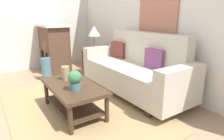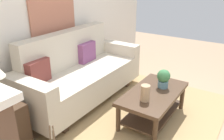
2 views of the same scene
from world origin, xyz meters
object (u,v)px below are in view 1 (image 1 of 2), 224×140
(table_lamp, at_px, (94,32))
(fireplace, at_px, (54,48))
(coffee_table, at_px, (73,92))
(side_table, at_px, (95,63))
(floor_vase, at_px, (46,69))
(potted_plant_tabletop, at_px, (75,80))
(tabletop_vase, at_px, (66,73))
(framed_painting, at_px, (157,11))
(couch, at_px, (135,70))
(throw_pillow_maroon, at_px, (119,50))
(throw_pillow_plum, at_px, (155,59))

(table_lamp, xyz_separation_m, fireplace, (-0.82, -0.68, -0.41))
(coffee_table, height_order, side_table, side_table)
(side_table, relative_size, floor_vase, 1.13)
(coffee_table, distance_m, potted_plant_tabletop, 0.32)
(coffee_table, xyz_separation_m, floor_vase, (-1.68, 0.08, -0.07))
(tabletop_vase, distance_m, framed_painting, 1.91)
(potted_plant_tabletop, distance_m, fireplace, 2.55)
(couch, bearing_deg, table_lamp, -177.93)
(throw_pillow_maroon, height_order, coffee_table, throw_pillow_maroon)
(coffee_table, xyz_separation_m, table_lamp, (-1.48, 1.16, 0.68))
(fireplace, bearing_deg, tabletop_vase, -13.25)
(coffee_table, height_order, tabletop_vase, tabletop_vase)
(throw_pillow_plum, distance_m, potted_plant_tabletop, 1.39)
(throw_pillow_plum, height_order, floor_vase, throw_pillow_plum)
(couch, distance_m, tabletop_vase, 1.23)
(coffee_table, xyz_separation_m, potted_plant_tabletop, (0.19, -0.05, 0.26))
(side_table, bearing_deg, throw_pillow_maroon, 13.88)
(throw_pillow_plum, bearing_deg, side_table, -174.18)
(coffee_table, bearing_deg, floor_vase, 177.13)
(fireplace, bearing_deg, couch, 18.32)
(tabletop_vase, distance_m, fireplace, 2.09)
(throw_pillow_maroon, xyz_separation_m, potted_plant_tabletop, (0.96, -1.38, -0.11))
(tabletop_vase, xyz_separation_m, floor_vase, (-1.41, 0.08, -0.29))
(fireplace, relative_size, floor_vase, 2.35)
(couch, bearing_deg, floor_vase, -144.66)
(throw_pillow_plum, xyz_separation_m, potted_plant_tabletop, (-0.05, -1.38, -0.11))
(couch, distance_m, floor_vase, 1.95)
(throw_pillow_plum, relative_size, framed_painting, 0.40)
(throw_pillow_maroon, distance_m, side_table, 0.84)
(potted_plant_tabletop, bearing_deg, throw_pillow_maroon, 124.90)
(tabletop_vase, bearing_deg, side_table, 136.34)
(coffee_table, relative_size, potted_plant_tabletop, 4.20)
(coffee_table, relative_size, fireplace, 0.95)
(side_table, relative_size, table_lamp, 0.98)
(table_lamp, bearing_deg, potted_plant_tabletop, -35.69)
(fireplace, height_order, framed_painting, framed_painting)
(side_table, xyz_separation_m, table_lamp, (-0.00, 0.00, 0.71))
(throw_pillow_maroon, relative_size, table_lamp, 0.63)
(throw_pillow_maroon, distance_m, tabletop_vase, 1.43)
(coffee_table, bearing_deg, framed_painting, 93.15)
(tabletop_vase, bearing_deg, throw_pillow_maroon, 110.54)
(table_lamp, distance_m, fireplace, 1.14)
(table_lamp, height_order, floor_vase, table_lamp)
(couch, relative_size, tabletop_vase, 10.65)
(coffee_table, relative_size, floor_vase, 2.23)
(couch, xyz_separation_m, throw_pillow_maroon, (-0.68, 0.13, 0.25))
(tabletop_vase, height_order, side_table, tabletop_vase)
(framed_painting, bearing_deg, potted_plant_tabletop, -80.55)
(couch, height_order, coffee_table, couch)
(coffee_table, relative_size, side_table, 1.96)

